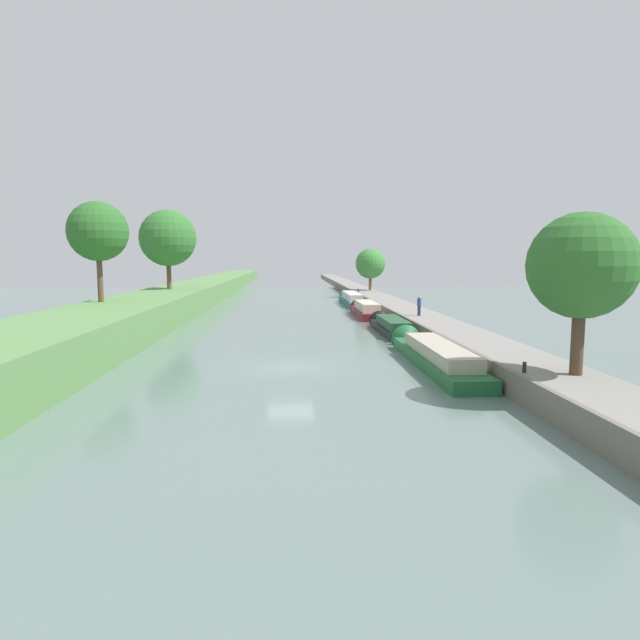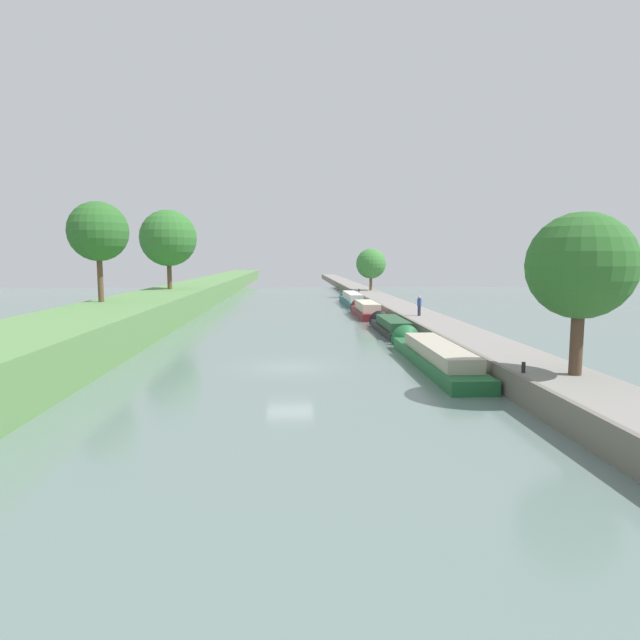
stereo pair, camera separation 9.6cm
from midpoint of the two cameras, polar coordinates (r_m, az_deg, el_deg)
The scene contains 15 objects.
ground_plane at distance 29.19m, azimuth -3.27°, elevation -5.07°, with size 160.00×160.00×0.00m, color slate.
left_grassy_bank at distance 31.76m, azimuth -27.42°, elevation -2.60°, with size 7.03×260.00×2.46m.
right_towpath at distance 31.16m, azimuth 17.91°, elevation -3.56°, with size 3.56×260.00×1.15m.
stone_quay at distance 30.53m, azimuth 14.57°, elevation -3.61°, with size 0.25×260.00×1.20m.
narrowboat_green at distance 30.68m, azimuth 11.78°, elevation -3.58°, with size 2.15×14.14×2.04m.
narrowboat_black at distance 43.44m, azimuth 7.40°, elevation -0.61°, with size 1.96×10.62×1.87m.
narrowboat_maroon at distance 55.31m, azimuth 4.80°, elevation 1.09°, with size 2.08×11.01×2.16m.
narrowboat_teal at distance 69.12m, azimuth 3.27°, elevation 2.22°, with size 1.90×14.83×2.13m.
tree_rightbank_near at distance 23.91m, azimuth 26.05°, elevation 5.17°, with size 4.29×4.29×6.60m.
tree_rightbank_midnear at distance 80.20m, azimuth 5.37°, elevation 6.01°, with size 4.46×4.46×6.21m.
tree_leftbank_downstream at distance 45.76m, azimuth -22.69°, elevation 8.70°, with size 4.66×4.66×7.88m.
tree_leftbank_upstream at distance 62.42m, azimuth -15.98°, elevation 8.40°, with size 6.26×6.26×8.82m.
person_walking at distance 45.10m, azimuth 10.48°, elevation 1.56°, with size 0.34×0.34×1.66m.
mooring_bollard_near at distance 23.92m, azimuth 20.88°, elevation -4.74°, with size 0.16×0.16×0.45m.
mooring_bollard_far at distance 76.31m, azimuth 4.09°, elevation 3.18°, with size 0.16×0.16×0.45m.
Camera 1 is at (-0.01, -28.59, 5.90)m, focal length 29.97 mm.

